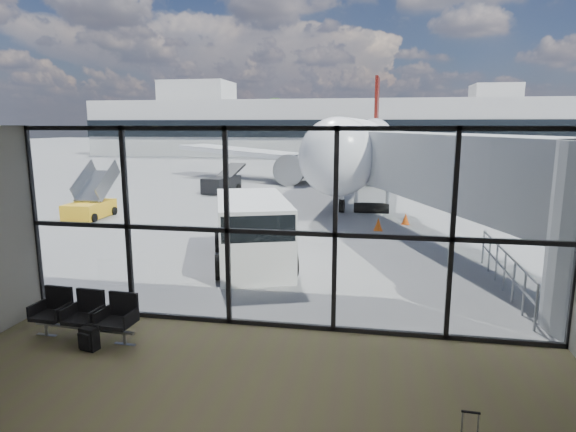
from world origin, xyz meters
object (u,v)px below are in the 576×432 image
(mobile_stairs, at_px, (91,207))
(backpack, at_px, (89,338))
(service_van, at_px, (252,231))
(belt_loader, at_px, (222,183))
(airliner, at_px, (365,144))
(seating_row, at_px, (87,312))

(mobile_stairs, bearing_deg, backpack, -59.36)
(service_van, height_order, belt_loader, service_van)
(backpack, distance_m, mobile_stairs, 15.35)
(service_van, bearing_deg, backpack, -123.57)
(airliner, xyz_separation_m, belt_loader, (-9.27, -8.26, -2.35))
(service_van, bearing_deg, airliner, 64.26)
(backpack, relative_size, airliner, 0.01)
(service_van, bearing_deg, seating_row, -128.00)
(seating_row, height_order, belt_loader, belt_loader)
(belt_loader, height_order, mobile_stairs, mobile_stairs)
(seating_row, xyz_separation_m, airliner, (5.12, 30.56, 2.39))
(service_van, relative_size, belt_loader, 1.30)
(backpack, height_order, service_van, service_van)
(seating_row, xyz_separation_m, service_van, (2.11, 6.04, 0.54))
(airliner, relative_size, belt_loader, 9.01)
(backpack, distance_m, service_van, 6.86)
(backpack, xyz_separation_m, service_van, (1.74, 6.58, 0.86))
(backpack, bearing_deg, mobile_stairs, 134.96)
(backpack, xyz_separation_m, mobile_stairs, (-8.13, 13.02, 0.27))
(airliner, bearing_deg, service_van, -93.93)
(seating_row, height_order, service_van, service_van)
(belt_loader, bearing_deg, service_van, -56.95)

